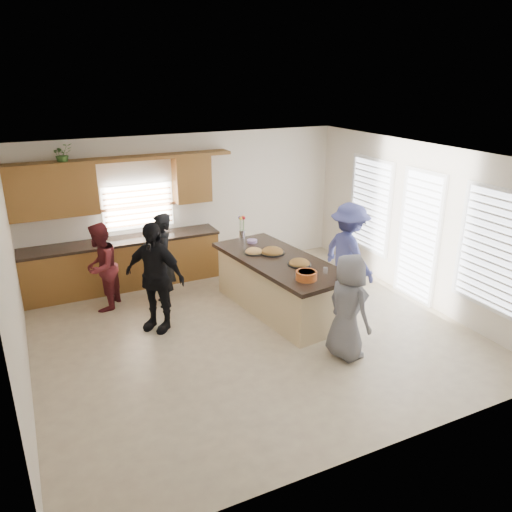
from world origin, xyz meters
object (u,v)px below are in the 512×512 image
woman_left_mid (101,267)px  woman_right_front (348,307)px  island (279,286)px  woman_left_back (163,260)px  woman_right_back (349,254)px  woman_left_front (154,277)px  salad_bowl (306,275)px

woman_left_mid → woman_right_front: bearing=72.7°
island → woman_right_front: woman_right_front is taller
woman_left_back → woman_right_back: size_ratio=0.91×
woman_left_front → woman_right_back: woman_right_back is taller
woman_left_back → woman_right_front: 3.40m
woman_left_front → woman_right_front: 3.02m
woman_left_back → woman_right_front: (1.89, -2.83, -0.05)m
salad_bowl → woman_right_back: (1.30, 0.72, -0.11)m
island → woman_left_front: (-2.08, 0.27, 0.44)m
island → woman_right_front: 1.78m
woman_left_back → woman_left_front: (-0.36, -0.81, 0.06)m
woman_left_mid → woman_left_front: woman_left_front is taller
island → woman_right_front: size_ratio=1.80×
salad_bowl → woman_right_back: woman_right_back is taller
salad_bowl → woman_left_mid: 3.56m
island → woman_right_back: (1.24, -0.23, 0.46)m
island → woman_left_front: 2.14m
island → woman_left_back: (-1.72, 1.09, 0.38)m
island → salad_bowl: size_ratio=8.72×
woman_left_back → woman_right_back: 3.25m
woman_right_back → woman_left_front: bearing=77.5°
island → woman_right_back: woman_right_back is taller
woman_left_mid → woman_right_front: woman_right_front is taller
salad_bowl → woman_left_front: (-2.02, 1.23, -0.13)m
salad_bowl → woman_right_back: 1.49m
woman_right_back → woman_right_front: size_ratio=1.16×
woman_left_mid → woman_left_front: 1.29m
salad_bowl → woman_left_front: bearing=148.8°
woman_right_front → woman_left_mid: bearing=36.7°
woman_right_back → woman_left_back: bearing=62.2°
salad_bowl → woman_right_front: woman_right_front is taller
woman_left_mid → woman_right_front: size_ratio=0.98×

